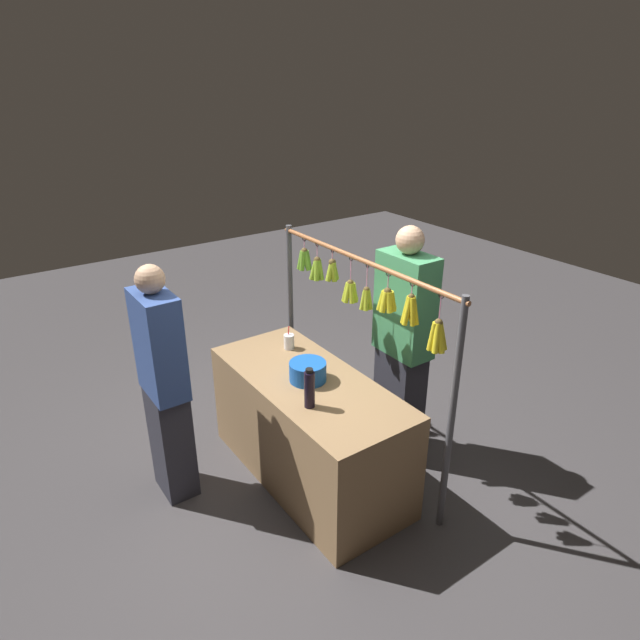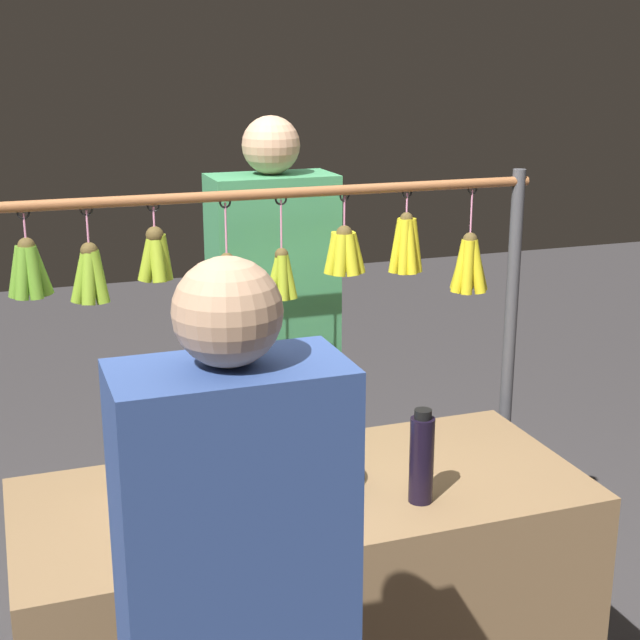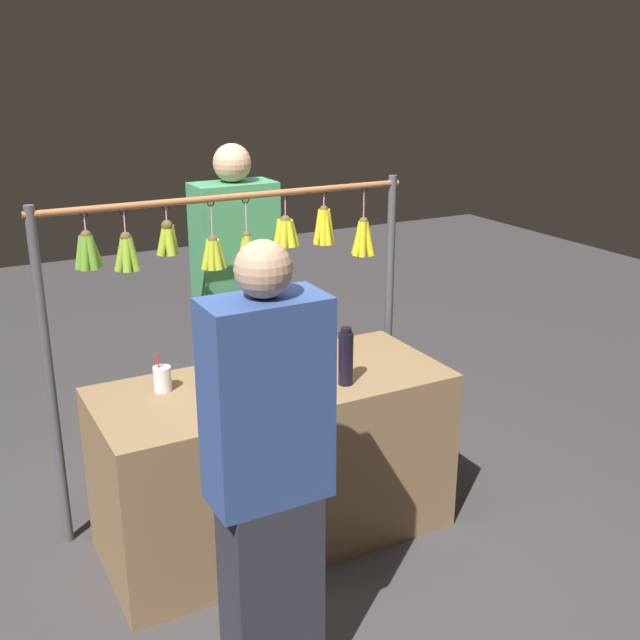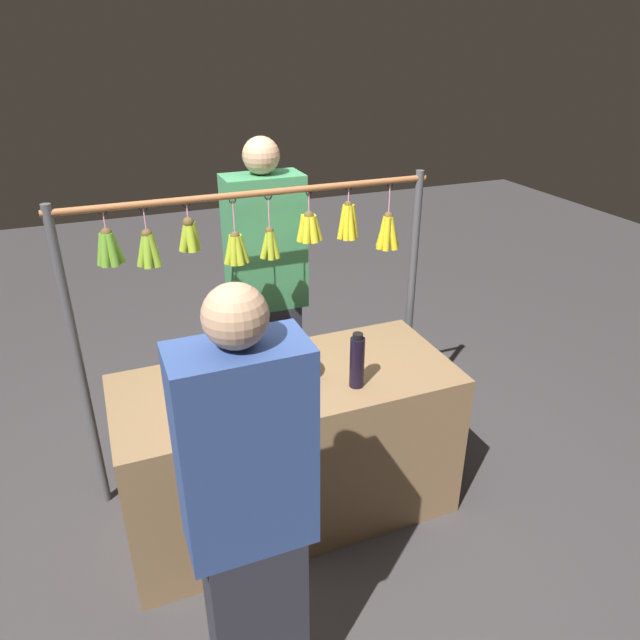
% 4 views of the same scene
% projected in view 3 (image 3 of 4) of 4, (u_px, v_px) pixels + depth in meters
% --- Properties ---
extents(ground_plane, '(12.00, 12.00, 0.00)m').
position_uv_depth(ground_plane, '(277.00, 533.00, 3.76)').
color(ground_plane, '#3E3B3D').
extents(market_counter, '(1.62, 0.70, 0.80)m').
position_uv_depth(market_counter, '(275.00, 460.00, 3.63)').
color(market_counter, olive).
rests_on(market_counter, ground).
extents(display_rack, '(1.86, 0.14, 1.62)m').
position_uv_depth(display_rack, '(237.00, 275.00, 3.74)').
color(display_rack, '#4C4C51').
rests_on(display_rack, ground).
extents(water_bottle, '(0.07, 0.07, 0.27)m').
position_uv_depth(water_bottle, '(346.00, 357.00, 3.44)').
color(water_bottle, black).
rests_on(water_bottle, market_counter).
extents(blue_bucket, '(0.25, 0.25, 0.13)m').
position_uv_depth(blue_bucket, '(273.00, 368.00, 3.48)').
color(blue_bucket, '#1753B1').
rests_on(blue_bucket, market_counter).
extents(drink_cup, '(0.08, 0.08, 0.18)m').
position_uv_depth(drink_cup, '(162.00, 379.00, 3.39)').
color(drink_cup, silver).
rests_on(drink_cup, market_counter).
extents(vendor_person, '(0.43, 0.23, 1.79)m').
position_uv_depth(vendor_person, '(238.00, 315.00, 4.15)').
color(vendor_person, '#2D2D38').
rests_on(vendor_person, ground).
extents(customer_person, '(0.40, 0.22, 1.68)m').
position_uv_depth(customer_person, '(269.00, 487.00, 2.59)').
color(customer_person, '#2D2D38').
rests_on(customer_person, ground).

